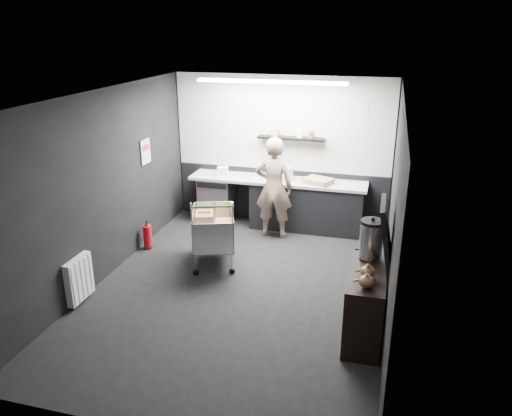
# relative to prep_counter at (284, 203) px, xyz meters

# --- Properties ---
(floor) EXTENTS (5.50, 5.50, 0.00)m
(floor) POSITION_rel_prep_counter_xyz_m (-0.14, -2.42, -0.46)
(floor) COLOR black
(floor) RESTS_ON ground
(ceiling) EXTENTS (5.50, 5.50, 0.00)m
(ceiling) POSITION_rel_prep_counter_xyz_m (-0.14, -2.42, 2.24)
(ceiling) COLOR white
(ceiling) RESTS_ON wall_back
(wall_back) EXTENTS (5.50, 0.00, 5.50)m
(wall_back) POSITION_rel_prep_counter_xyz_m (-0.14, 0.33, 0.89)
(wall_back) COLOR black
(wall_back) RESTS_ON floor
(wall_front) EXTENTS (5.50, 0.00, 5.50)m
(wall_front) POSITION_rel_prep_counter_xyz_m (-0.14, -5.17, 0.89)
(wall_front) COLOR black
(wall_front) RESTS_ON floor
(wall_left) EXTENTS (0.00, 5.50, 5.50)m
(wall_left) POSITION_rel_prep_counter_xyz_m (-2.14, -2.42, 0.89)
(wall_left) COLOR black
(wall_left) RESTS_ON floor
(wall_right) EXTENTS (0.00, 5.50, 5.50)m
(wall_right) POSITION_rel_prep_counter_xyz_m (1.86, -2.42, 0.89)
(wall_right) COLOR black
(wall_right) RESTS_ON floor
(kitchen_wall_panel) EXTENTS (3.95, 0.02, 1.70)m
(kitchen_wall_panel) POSITION_rel_prep_counter_xyz_m (-0.14, 0.31, 1.39)
(kitchen_wall_panel) COLOR silver
(kitchen_wall_panel) RESTS_ON wall_back
(dado_panel) EXTENTS (3.95, 0.02, 1.00)m
(dado_panel) POSITION_rel_prep_counter_xyz_m (-0.14, 0.31, 0.04)
(dado_panel) COLOR black
(dado_panel) RESTS_ON wall_back
(floating_shelf) EXTENTS (1.20, 0.22, 0.04)m
(floating_shelf) POSITION_rel_prep_counter_xyz_m (0.06, 0.20, 1.16)
(floating_shelf) COLOR black
(floating_shelf) RESTS_ON wall_back
(wall_clock) EXTENTS (0.20, 0.03, 0.20)m
(wall_clock) POSITION_rel_prep_counter_xyz_m (1.26, 0.30, 1.69)
(wall_clock) COLOR white
(wall_clock) RESTS_ON wall_back
(poster) EXTENTS (0.02, 0.30, 0.40)m
(poster) POSITION_rel_prep_counter_xyz_m (-2.12, -1.12, 1.09)
(poster) COLOR silver
(poster) RESTS_ON wall_left
(poster_red_band) EXTENTS (0.02, 0.22, 0.10)m
(poster_red_band) POSITION_rel_prep_counter_xyz_m (-2.11, -1.12, 1.16)
(poster_red_band) COLOR red
(poster_red_band) RESTS_ON poster
(radiator) EXTENTS (0.10, 0.50, 0.60)m
(radiator) POSITION_rel_prep_counter_xyz_m (-2.08, -3.32, -0.11)
(radiator) COLOR white
(radiator) RESTS_ON wall_left
(ceiling_strip) EXTENTS (2.40, 0.20, 0.04)m
(ceiling_strip) POSITION_rel_prep_counter_xyz_m (-0.14, -0.57, 2.21)
(ceiling_strip) COLOR white
(ceiling_strip) RESTS_ON ceiling
(prep_counter) EXTENTS (3.20, 0.61, 0.90)m
(prep_counter) POSITION_rel_prep_counter_xyz_m (0.00, 0.00, 0.00)
(prep_counter) COLOR black
(prep_counter) RESTS_ON floor
(person) EXTENTS (0.65, 0.43, 1.77)m
(person) POSITION_rel_prep_counter_xyz_m (-0.09, -0.45, 0.43)
(person) COLOR beige
(person) RESTS_ON floor
(shopping_cart) EXTENTS (0.93, 1.22, 1.13)m
(shopping_cart) POSITION_rel_prep_counter_xyz_m (-0.76, -1.71, 0.08)
(shopping_cart) COLOR silver
(shopping_cart) RESTS_ON floor
(sideboard) EXTENTS (0.48, 1.13, 1.70)m
(sideboard) POSITION_rel_prep_counter_xyz_m (1.64, -3.08, 0.09)
(sideboard) COLOR black
(sideboard) RESTS_ON floor
(fire_extinguisher) EXTENTS (0.14, 0.14, 0.47)m
(fire_extinguisher) POSITION_rel_prep_counter_xyz_m (-1.99, -1.52, -0.23)
(fire_extinguisher) COLOR red
(fire_extinguisher) RESTS_ON floor
(cardboard_box) EXTENTS (0.55, 0.49, 0.09)m
(cardboard_box) POSITION_rel_prep_counter_xyz_m (0.61, -0.05, 0.49)
(cardboard_box) COLOR #A08555
(cardboard_box) RESTS_ON prep_counter
(pink_tub) EXTENTS (0.23, 0.23, 0.23)m
(pink_tub) POSITION_rel_prep_counter_xyz_m (0.03, 0.00, 0.56)
(pink_tub) COLOR beige
(pink_tub) RESTS_ON prep_counter
(white_container) EXTENTS (0.22, 0.19, 0.17)m
(white_container) POSITION_rel_prep_counter_xyz_m (-1.15, -0.05, 0.53)
(white_container) COLOR white
(white_container) RESTS_ON prep_counter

